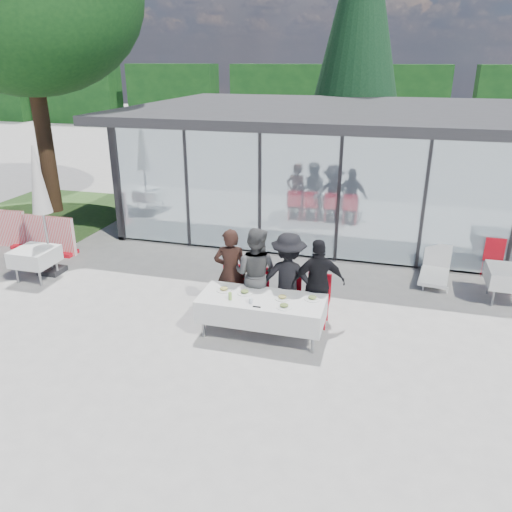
{
  "coord_description": "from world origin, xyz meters",
  "views": [
    {
      "loc": [
        2.21,
        -7.63,
        4.73
      ],
      "look_at": [
        -0.23,
        1.2,
        1.1
      ],
      "focal_mm": 35.0,
      "sensor_mm": 36.0,
      "label": 1
    }
  ],
  "objects_px": {
    "diner_a": "(231,272)",
    "folded_eyeglasses": "(257,307)",
    "plate_extra": "(284,306)",
    "dining_table": "(262,309)",
    "spare_chair_b": "(492,254)",
    "diner_chair_c": "(289,293)",
    "plate_a": "(224,289)",
    "plate_c": "(282,297)",
    "spare_table_right": "(509,277)",
    "conifer_tree": "(360,22)",
    "plate_b": "(245,292)",
    "market_umbrella": "(39,189)",
    "lounger": "(435,269)",
    "diner_chair_d": "(318,297)",
    "spare_table_left": "(35,257)",
    "diner_chair_a": "(233,287)",
    "diner_b": "(255,274)",
    "diner_c": "(288,278)",
    "plate_d": "(312,298)",
    "diner_d": "(318,283)",
    "diner_chair_b": "(257,289)",
    "juice_bottle": "(230,296)"
  },
  "relations": [
    {
      "from": "diner_chair_a",
      "to": "spare_table_right",
      "type": "height_order",
      "value": "diner_chair_a"
    },
    {
      "from": "juice_bottle",
      "to": "dining_table",
      "type": "bearing_deg",
      "value": 22.08
    },
    {
      "from": "spare_table_left",
      "to": "plate_d",
      "type": "bearing_deg",
      "value": -7.46
    },
    {
      "from": "diner_d",
      "to": "spare_chair_b",
      "type": "height_order",
      "value": "diner_d"
    },
    {
      "from": "folded_eyeglasses",
      "to": "spare_table_left",
      "type": "height_order",
      "value": "folded_eyeglasses"
    },
    {
      "from": "diner_c",
      "to": "spare_table_left",
      "type": "relative_size",
      "value": 2.07
    },
    {
      "from": "plate_c",
      "to": "plate_a",
      "type": "bearing_deg",
      "value": 177.77
    },
    {
      "from": "diner_b",
      "to": "diner_d",
      "type": "bearing_deg",
      "value": -172.23
    },
    {
      "from": "diner_chair_d",
      "to": "dining_table",
      "type": "bearing_deg",
      "value": -140.49
    },
    {
      "from": "diner_c",
      "to": "diner_chair_a",
      "type": "bearing_deg",
      "value": -6.9
    },
    {
      "from": "diner_chair_a",
      "to": "conifer_tree",
      "type": "distance_m",
      "value": 13.36
    },
    {
      "from": "dining_table",
      "to": "diner_chair_d",
      "type": "bearing_deg",
      "value": 39.51
    },
    {
      "from": "market_umbrella",
      "to": "lounger",
      "type": "xyz_separation_m",
      "value": [
        8.71,
        2.01,
        -1.76
      ]
    },
    {
      "from": "spare_chair_b",
      "to": "diner_chair_c",
      "type": "bearing_deg",
      "value": -141.54
    },
    {
      "from": "dining_table",
      "to": "lounger",
      "type": "height_order",
      "value": "dining_table"
    },
    {
      "from": "spare_table_left",
      "to": "plate_extra",
      "type": "bearing_deg",
      "value": -11.92
    },
    {
      "from": "diner_chair_d",
      "to": "market_umbrella",
      "type": "distance_m",
      "value": 6.63
    },
    {
      "from": "spare_table_left",
      "to": "conifer_tree",
      "type": "relative_size",
      "value": 0.08
    },
    {
      "from": "spare_table_right",
      "to": "spare_chair_b",
      "type": "bearing_deg",
      "value": 95.49
    },
    {
      "from": "dining_table",
      "to": "spare_table_left",
      "type": "bearing_deg",
      "value": 169.5
    },
    {
      "from": "diner_chair_a",
      "to": "diner_chair_c",
      "type": "height_order",
      "value": "same"
    },
    {
      "from": "diner_chair_b",
      "to": "market_umbrella",
      "type": "bearing_deg",
      "value": 172.46
    },
    {
      "from": "diner_chair_a",
      "to": "spare_chair_b",
      "type": "distance_m",
      "value": 6.15
    },
    {
      "from": "diner_d",
      "to": "plate_extra",
      "type": "height_order",
      "value": "diner_d"
    },
    {
      "from": "diner_chair_a",
      "to": "plate_extra",
      "type": "xyz_separation_m",
      "value": [
        1.26,
        -0.99,
        0.24
      ]
    },
    {
      "from": "plate_c",
      "to": "spare_table_right",
      "type": "height_order",
      "value": "plate_c"
    },
    {
      "from": "diner_d",
      "to": "plate_d",
      "type": "height_order",
      "value": "diner_d"
    },
    {
      "from": "diner_chair_d",
      "to": "plate_extra",
      "type": "distance_m",
      "value": 1.11
    },
    {
      "from": "plate_d",
      "to": "diner_b",
      "type": "bearing_deg",
      "value": 158.54
    },
    {
      "from": "dining_table",
      "to": "plate_extra",
      "type": "xyz_separation_m",
      "value": [
        0.46,
        -0.24,
        0.24
      ]
    },
    {
      "from": "dining_table",
      "to": "diner_chair_d",
      "type": "relative_size",
      "value": 2.32
    },
    {
      "from": "folded_eyeglasses",
      "to": "spare_table_left",
      "type": "distance_m",
      "value": 5.78
    },
    {
      "from": "spare_table_left",
      "to": "plate_c",
      "type": "bearing_deg",
      "value": -9.2
    },
    {
      "from": "diner_c",
      "to": "plate_extra",
      "type": "xyz_separation_m",
      "value": [
        0.12,
        -0.89,
        -0.12
      ]
    },
    {
      "from": "plate_c",
      "to": "conifer_tree",
      "type": "xyz_separation_m",
      "value": [
        -0.03,
        12.82,
        5.21
      ]
    },
    {
      "from": "diner_b",
      "to": "diner_chair_c",
      "type": "height_order",
      "value": "diner_b"
    },
    {
      "from": "plate_a",
      "to": "plate_c",
      "type": "xyz_separation_m",
      "value": [
        1.11,
        -0.04,
        0.0
      ]
    },
    {
      "from": "diner_b",
      "to": "diner_c",
      "type": "relative_size",
      "value": 1.03
    },
    {
      "from": "diner_d",
      "to": "diner_chair_b",
      "type": "bearing_deg",
      "value": -24.41
    },
    {
      "from": "plate_extra",
      "to": "dining_table",
      "type": "bearing_deg",
      "value": 152.38
    },
    {
      "from": "diner_c",
      "to": "plate_a",
      "type": "relative_size",
      "value": 6.37
    },
    {
      "from": "diner_a",
      "to": "lounger",
      "type": "relative_size",
      "value": 1.27
    },
    {
      "from": "folded_eyeglasses",
      "to": "spare_chair_b",
      "type": "distance_m",
      "value": 6.22
    },
    {
      "from": "market_umbrella",
      "to": "diner_chair_d",
      "type": "bearing_deg",
      "value": -6.13
    },
    {
      "from": "diner_chair_d",
      "to": "spare_chair_b",
      "type": "bearing_deg",
      "value": 42.68
    },
    {
      "from": "diner_d",
      "to": "spare_chair_b",
      "type": "distance_m",
      "value": 4.87
    },
    {
      "from": "plate_b",
      "to": "plate_c",
      "type": "bearing_deg",
      "value": -2.45
    },
    {
      "from": "diner_a",
      "to": "folded_eyeglasses",
      "type": "xyz_separation_m",
      "value": [
        0.8,
        -1.02,
        -0.13
      ]
    },
    {
      "from": "plate_extra",
      "to": "folded_eyeglasses",
      "type": "bearing_deg",
      "value": -164.59
    },
    {
      "from": "conifer_tree",
      "to": "diner_d",
      "type": "bearing_deg",
      "value": -87.28
    }
  ]
}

